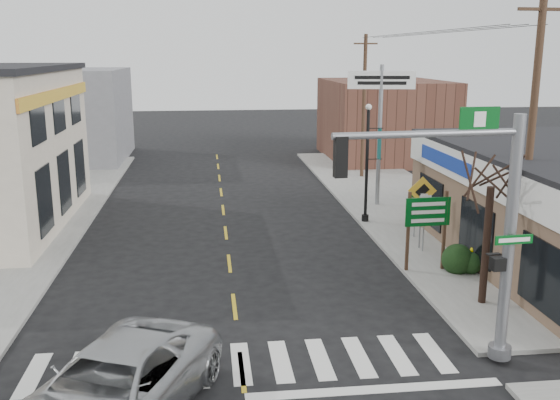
{
  "coord_description": "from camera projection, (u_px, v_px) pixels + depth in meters",
  "views": [
    {
      "loc": [
        -0.69,
        -13.79,
        7.57
      ],
      "look_at": [
        1.65,
        6.1,
        2.8
      ],
      "focal_mm": 40.0,
      "sensor_mm": 36.0,
      "label": 1
    }
  ],
  "objects": [
    {
      "name": "lamp_post",
      "position": [
        369.0,
        154.0,
        27.43
      ],
      "size": [
        0.68,
        0.54,
        5.25
      ],
      "rotation": [
        0.0,
        0.0,
        -0.26
      ],
      "color": "black",
      "rests_on": "sidewalk_right"
    },
    {
      "name": "ped_crossing_sign",
      "position": [
        422.0,
        200.0,
        23.84
      ],
      "size": [
        1.1,
        0.08,
        2.83
      ],
      "rotation": [
        0.0,
        0.0,
        -0.15
      ],
      "color": "gray",
      "rests_on": "sidewalk_right"
    },
    {
      "name": "sidewalk_right",
      "position": [
        421.0,
        219.0,
        28.72
      ],
      "size": [
        6.0,
        38.0,
        0.13
      ],
      "primitive_type": "cube",
      "color": "gray",
      "rests_on": "ground"
    },
    {
      "name": "dance_center_sign",
      "position": [
        381.0,
        100.0,
        30.04
      ],
      "size": [
        3.23,
        0.2,
        6.86
      ],
      "rotation": [
        0.0,
        0.0,
        -0.18
      ],
      "color": "gray",
      "rests_on": "sidewalk_right"
    },
    {
      "name": "ground",
      "position": [
        242.0,
        371.0,
        15.15
      ],
      "size": [
        140.0,
        140.0,
        0.0
      ],
      "primitive_type": "plane",
      "color": "black",
      "rests_on": "ground"
    },
    {
      "name": "sidewalk_left",
      "position": [
        14.0,
        232.0,
        26.67
      ],
      "size": [
        6.0,
        38.0,
        0.13
      ],
      "primitive_type": "cube",
      "color": "gray",
      "rests_on": "ground"
    },
    {
      "name": "center_line",
      "position": [
        229.0,
        263.0,
        22.88
      ],
      "size": [
        0.12,
        56.0,
        0.01
      ],
      "primitive_type": "cube",
      "color": "gold",
      "rests_on": "ground"
    },
    {
      "name": "shrub_back",
      "position": [
        457.0,
        260.0,
        21.63
      ],
      "size": [
        1.1,
        1.1,
        0.82
      ],
      "primitive_type": "ellipsoid",
      "color": "black",
      "rests_on": "sidewalk_right"
    },
    {
      "name": "bldg_distant_left",
      "position": [
        60.0,
        115.0,
        44.07
      ],
      "size": [
        9.0,
        10.0,
        6.4
      ],
      "primitive_type": "cube",
      "color": "slate",
      "rests_on": "ground"
    },
    {
      "name": "utility_pole_near",
      "position": [
        531.0,
        138.0,
        19.72
      ],
      "size": [
        1.62,
        0.24,
        9.3
      ],
      "rotation": [
        0.0,
        0.0,
        0.05
      ],
      "color": "#463323",
      "rests_on": "sidewalk_right"
    },
    {
      "name": "bare_tree",
      "position": [
        493.0,
        165.0,
        18.03
      ],
      "size": [
        2.7,
        2.7,
        5.4
      ],
      "rotation": [
        0.0,
        0.0,
        -0.12
      ],
      "color": "black",
      "rests_on": "sidewalk_right"
    },
    {
      "name": "fire_hydrant",
      "position": [
        473.0,
        257.0,
        21.92
      ],
      "size": [
        0.24,
        0.24,
        0.77
      ],
      "rotation": [
        0.0,
        0.0,
        0.38
      ],
      "color": "#DEC200",
      "rests_on": "sidewalk_right"
    },
    {
      "name": "suv",
      "position": [
        114.0,
        389.0,
        12.82
      ],
      "size": [
        4.86,
        6.49,
        1.64
      ],
      "primitive_type": "imported",
      "rotation": [
        0.0,
        0.0,
        -0.41
      ],
      "color": "#ADAFB2",
      "rests_on": "ground"
    },
    {
      "name": "shrub_front",
      "position": [
        514.0,
        262.0,
        21.05
      ],
      "size": [
        1.38,
        1.38,
        1.03
      ],
      "primitive_type": "ellipsoid",
      "color": "#173615",
      "rests_on": "sidewalk_right"
    },
    {
      "name": "crosswalk",
      "position": [
        241.0,
        363.0,
        15.54
      ],
      "size": [
        11.0,
        2.2,
        0.01
      ],
      "primitive_type": "cube",
      "color": "silver",
      "rests_on": "ground"
    },
    {
      "name": "utility_pole_far",
      "position": [
        364.0,
        105.0,
        37.27
      ],
      "size": [
        1.47,
        0.22,
        8.46
      ],
      "rotation": [
        0.0,
        0.0,
        0.13
      ],
      "color": "#3E2E1C",
      "rests_on": "sidewalk_right"
    },
    {
      "name": "guide_sign",
      "position": [
        427.0,
        220.0,
        21.42
      ],
      "size": [
        1.6,
        0.14,
        2.8
      ],
      "rotation": [
        0.0,
        0.0,
        0.05
      ],
      "color": "#473021",
      "rests_on": "sidewalk_right"
    },
    {
      "name": "traffic_signal_pole",
      "position": [
        482.0,
        214.0,
        14.65
      ],
      "size": [
        4.93,
        0.38,
        6.24
      ],
      "rotation": [
        0.0,
        0.0,
        0.08
      ],
      "color": "gray",
      "rests_on": "sidewalk_right"
    },
    {
      "name": "bldg_distant_right",
      "position": [
        384.0,
        120.0,
        44.85
      ],
      "size": [
        8.0,
        10.0,
        5.6
      ],
      "primitive_type": "cube",
      "color": "brown",
      "rests_on": "ground"
    }
  ]
}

